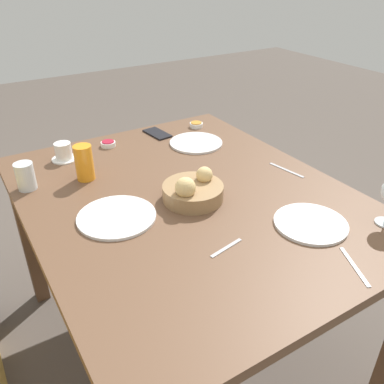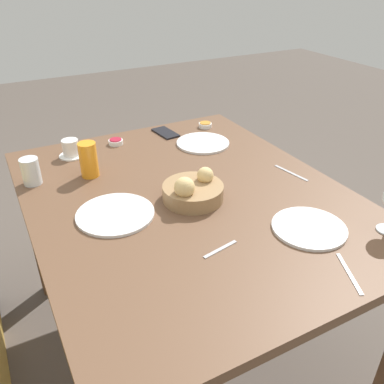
{
  "view_description": "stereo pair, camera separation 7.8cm",
  "coord_description": "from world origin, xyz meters",
  "px_view_note": "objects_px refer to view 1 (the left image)",
  "views": [
    {
      "loc": [
        -1.08,
        0.64,
        1.52
      ],
      "look_at": [
        -0.04,
        0.0,
        0.8
      ],
      "focal_mm": 38.0,
      "sensor_mm": 36.0,
      "label": 1
    },
    {
      "loc": [
        -1.12,
        0.58,
        1.52
      ],
      "look_at": [
        -0.04,
        0.0,
        0.8
      ],
      "focal_mm": 38.0,
      "sensor_mm": 36.0,
      "label": 2
    }
  ],
  "objects_px": {
    "plate_near_left": "(311,223)",
    "jam_bowl_honey": "(196,125)",
    "fork_silver": "(286,170)",
    "plate_near_right": "(196,143)",
    "bread_basket": "(192,191)",
    "water_tumbler": "(25,176)",
    "coffee_cup": "(64,152)",
    "cell_phone": "(157,133)",
    "plate_far_center": "(117,217)",
    "juice_glass": "(84,163)",
    "jam_bowl_berry": "(108,144)",
    "knife_silver": "(354,266)",
    "spoon_coffee": "(226,248)"
  },
  "relations": [
    {
      "from": "plate_near_right",
      "to": "juice_glass",
      "type": "height_order",
      "value": "juice_glass"
    },
    {
      "from": "water_tumbler",
      "to": "knife_silver",
      "type": "bearing_deg",
      "value": -144.03
    },
    {
      "from": "juice_glass",
      "to": "water_tumbler",
      "type": "xyz_separation_m",
      "value": [
        0.04,
        0.21,
        -0.02
      ]
    },
    {
      "from": "coffee_cup",
      "to": "jam_bowl_berry",
      "type": "xyz_separation_m",
      "value": [
        0.03,
        -0.21,
        -0.02
      ]
    },
    {
      "from": "jam_bowl_berry",
      "to": "juice_glass",
      "type": "bearing_deg",
      "value": 142.96
    },
    {
      "from": "jam_bowl_honey",
      "to": "spoon_coffee",
      "type": "height_order",
      "value": "jam_bowl_honey"
    },
    {
      "from": "knife_silver",
      "to": "coffee_cup",
      "type": "bearing_deg",
      "value": 23.78
    },
    {
      "from": "coffee_cup",
      "to": "fork_silver",
      "type": "height_order",
      "value": "coffee_cup"
    },
    {
      "from": "bread_basket",
      "to": "plate_far_center",
      "type": "relative_size",
      "value": 0.83
    },
    {
      "from": "plate_near_left",
      "to": "jam_bowl_honey",
      "type": "bearing_deg",
      "value": -8.93
    },
    {
      "from": "coffee_cup",
      "to": "water_tumbler",
      "type": "bearing_deg",
      "value": 132.87
    },
    {
      "from": "juice_glass",
      "to": "jam_bowl_honey",
      "type": "xyz_separation_m",
      "value": [
        0.24,
        -0.65,
        -0.06
      ]
    },
    {
      "from": "bread_basket",
      "to": "fork_silver",
      "type": "distance_m",
      "value": 0.44
    },
    {
      "from": "juice_glass",
      "to": "jam_bowl_honey",
      "type": "bearing_deg",
      "value": -69.61
    },
    {
      "from": "bread_basket",
      "to": "jam_bowl_honey",
      "type": "xyz_separation_m",
      "value": [
        0.59,
        -0.39,
        -0.02
      ]
    },
    {
      "from": "bread_basket",
      "to": "fork_silver",
      "type": "relative_size",
      "value": 1.3
    },
    {
      "from": "fork_silver",
      "to": "plate_near_right",
      "type": "bearing_deg",
      "value": 22.01
    },
    {
      "from": "plate_near_right",
      "to": "plate_far_center",
      "type": "distance_m",
      "value": 0.66
    },
    {
      "from": "coffee_cup",
      "to": "fork_silver",
      "type": "xyz_separation_m",
      "value": [
        -0.56,
        -0.73,
        -0.03
      ]
    },
    {
      "from": "water_tumbler",
      "to": "jam_bowl_honey",
      "type": "bearing_deg",
      "value": -76.71
    },
    {
      "from": "plate_near_right",
      "to": "knife_silver",
      "type": "height_order",
      "value": "plate_near_right"
    },
    {
      "from": "plate_far_center",
      "to": "jam_bowl_honey",
      "type": "distance_m",
      "value": 0.86
    },
    {
      "from": "jam_bowl_honey",
      "to": "fork_silver",
      "type": "xyz_separation_m",
      "value": [
        -0.59,
        -0.05,
        -0.01
      ]
    },
    {
      "from": "knife_silver",
      "to": "water_tumbler",
      "type": "bearing_deg",
      "value": 35.97
    },
    {
      "from": "water_tumbler",
      "to": "coffee_cup",
      "type": "bearing_deg",
      "value": -47.13
    },
    {
      "from": "water_tumbler",
      "to": "cell_phone",
      "type": "xyz_separation_m",
      "value": [
        0.22,
        -0.65,
        -0.05
      ]
    },
    {
      "from": "plate_near_right",
      "to": "bread_basket",
      "type": "bearing_deg",
      "value": 146.37
    },
    {
      "from": "coffee_cup",
      "to": "bread_basket",
      "type": "bearing_deg",
      "value": -152.77
    },
    {
      "from": "plate_far_center",
      "to": "knife_silver",
      "type": "height_order",
      "value": "plate_far_center"
    },
    {
      "from": "jam_bowl_honey",
      "to": "knife_silver",
      "type": "relative_size",
      "value": 0.42
    },
    {
      "from": "fork_silver",
      "to": "cell_phone",
      "type": "relative_size",
      "value": 1.05
    },
    {
      "from": "jam_bowl_berry",
      "to": "fork_silver",
      "type": "bearing_deg",
      "value": -139.02
    },
    {
      "from": "bread_basket",
      "to": "jam_bowl_berry",
      "type": "height_order",
      "value": "bread_basket"
    },
    {
      "from": "plate_far_center",
      "to": "fork_silver",
      "type": "relative_size",
      "value": 1.57
    },
    {
      "from": "plate_near_left",
      "to": "jam_bowl_honey",
      "type": "distance_m",
      "value": 0.93
    },
    {
      "from": "plate_near_left",
      "to": "cell_phone",
      "type": "relative_size",
      "value": 1.48
    },
    {
      "from": "jam_bowl_berry",
      "to": "plate_near_left",
      "type": "bearing_deg",
      "value": -160.83
    },
    {
      "from": "plate_far_center",
      "to": "water_tumbler",
      "type": "relative_size",
      "value": 2.53
    },
    {
      "from": "cell_phone",
      "to": "jam_bowl_honey",
      "type": "bearing_deg",
      "value": -94.56
    },
    {
      "from": "jam_bowl_honey",
      "to": "fork_silver",
      "type": "distance_m",
      "value": 0.6
    },
    {
      "from": "jam_bowl_honey",
      "to": "coffee_cup",
      "type": "bearing_deg",
      "value": 92.53
    },
    {
      "from": "coffee_cup",
      "to": "cell_phone",
      "type": "height_order",
      "value": "coffee_cup"
    },
    {
      "from": "juice_glass",
      "to": "spoon_coffee",
      "type": "height_order",
      "value": "juice_glass"
    },
    {
      "from": "plate_near_left",
      "to": "cell_phone",
      "type": "bearing_deg",
      "value": 4.09
    },
    {
      "from": "spoon_coffee",
      "to": "plate_near_left",
      "type": "bearing_deg",
      "value": -98.05
    },
    {
      "from": "bread_basket",
      "to": "fork_silver",
      "type": "xyz_separation_m",
      "value": [
        -0.0,
        -0.44,
        -0.03
      ]
    },
    {
      "from": "plate_near_left",
      "to": "juice_glass",
      "type": "distance_m",
      "value": 0.85
    },
    {
      "from": "juice_glass",
      "to": "spoon_coffee",
      "type": "xyz_separation_m",
      "value": [
        -0.63,
        -0.21,
        -0.07
      ]
    },
    {
      "from": "coffee_cup",
      "to": "spoon_coffee",
      "type": "bearing_deg",
      "value": -164.82
    },
    {
      "from": "plate_near_left",
      "to": "coffee_cup",
      "type": "relative_size",
      "value": 2.19
    }
  ]
}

